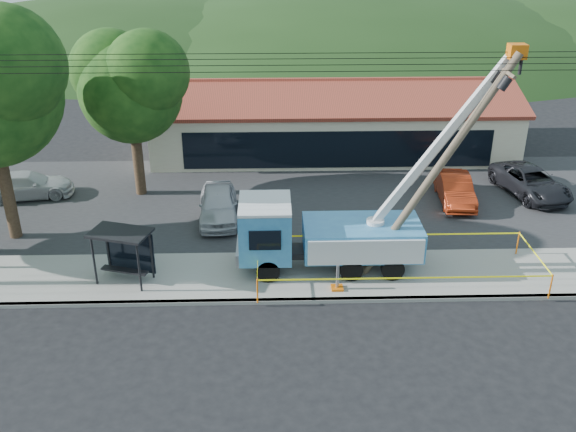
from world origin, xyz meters
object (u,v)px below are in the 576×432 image
(bus_shelter, at_px, (123,243))
(car_dark, at_px, (528,196))
(utility_truck, at_px, (325,232))
(leaning_pole, at_px, (444,160))
(car_silver, at_px, (219,221))
(car_red, at_px, (453,203))
(car_white, at_px, (30,198))

(bus_shelter, height_order, car_dark, bus_shelter)
(bus_shelter, bearing_deg, utility_truck, 22.35)
(leaning_pole, bearing_deg, car_silver, 149.73)
(car_red, distance_m, car_dark, 4.41)
(leaning_pole, height_order, car_silver, leaning_pole)
(utility_truck, relative_size, car_dark, 2.09)
(car_dark, bearing_deg, car_silver, 176.18)
(utility_truck, xyz_separation_m, bus_shelter, (-8.23, -0.77, -0.00))
(car_silver, height_order, car_white, car_silver)
(utility_truck, distance_m, car_dark, 14.10)
(car_silver, bearing_deg, car_red, 4.34)
(car_silver, bearing_deg, car_white, 159.79)
(car_silver, xyz_separation_m, car_red, (12.24, 1.77, 0.00))
(bus_shelter, xyz_separation_m, car_white, (-6.98, 8.79, -1.81))
(car_red, height_order, car_dark, car_red)
(utility_truck, xyz_separation_m, leaning_pole, (4.56, -0.51, 3.37))
(car_dark, bearing_deg, utility_truck, -159.90)
(car_white, xyz_separation_m, car_dark, (26.95, -0.41, 0.00))
(utility_truck, xyz_separation_m, car_dark, (11.74, 7.60, -1.81))
(bus_shelter, relative_size, car_silver, 0.58)
(leaning_pole, bearing_deg, utility_truck, 173.61)
(leaning_pole, relative_size, car_white, 1.97)
(car_silver, distance_m, car_white, 10.82)
(car_white, bearing_deg, car_dark, -101.16)
(bus_shelter, bearing_deg, car_red, 42.65)
(car_silver, bearing_deg, utility_truck, -49.70)
(leaning_pole, xyz_separation_m, bus_shelter, (-12.80, -0.26, -3.37))
(utility_truck, xyz_separation_m, car_white, (-15.21, 8.01, -1.81))
(car_dark, bearing_deg, leaning_pole, -144.32)
(car_red, relative_size, car_white, 0.94)
(car_red, bearing_deg, car_dark, 15.13)
(leaning_pole, bearing_deg, bus_shelter, -178.83)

